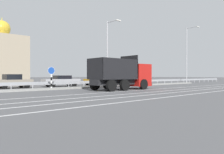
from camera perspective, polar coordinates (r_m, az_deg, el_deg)
name	(u,v)px	position (r m, az deg, el deg)	size (l,w,h in m)	color
ground_plane	(120,88)	(25.71, 2.19, -2.77)	(320.00, 320.00, 0.00)	#565659
lane_strip_0	(134,91)	(20.56, 5.75, -3.55)	(68.29, 0.16, 0.01)	silver
lane_strip_1	(153,92)	(19.13, 10.68, -3.85)	(68.29, 0.16, 0.01)	silver
lane_strip_2	(169,93)	(18.23, 14.59, -4.07)	(68.29, 0.16, 0.01)	silver
lane_strip_3	(190,94)	(17.29, 19.65, -4.32)	(68.29, 0.16, 0.01)	silver
median_island	(111,86)	(26.91, -0.24, -2.43)	(37.56, 1.10, 0.18)	gray
median_guardrail	(104,82)	(27.94, -2.13, -1.35)	(68.29, 0.09, 0.78)	#9EA0A5
dump_truck	(127,76)	(22.41, 3.98, 0.14)	(6.77, 2.85, 3.45)	red
median_road_sign	(51,78)	(22.42, -15.56, -0.16)	(0.74, 0.16, 2.28)	white
street_lamp_1	(108,50)	(26.64, -1.02, 6.97)	(0.70, 2.16, 8.00)	#ADADB2
street_lamp_2	(187,53)	(40.82, 19.11, 6.03)	(0.71, 2.34, 9.87)	#ADADB2
parked_car_3	(13,81)	(26.44, -24.45, -1.05)	(3.90, 1.98, 1.56)	gray
parked_car_4	(61,81)	(28.68, -13.07, -0.99)	(4.81, 1.97, 1.42)	#A3A3A8
parked_car_5	(97,80)	(32.54, -3.90, -0.89)	(3.99, 2.05, 1.33)	#B27A14
church_tower	(2,52)	(49.71, -26.79, 5.80)	(3.60, 3.60, 13.43)	silver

